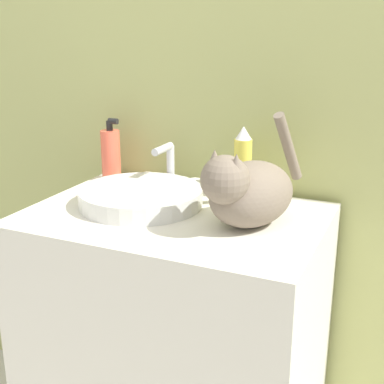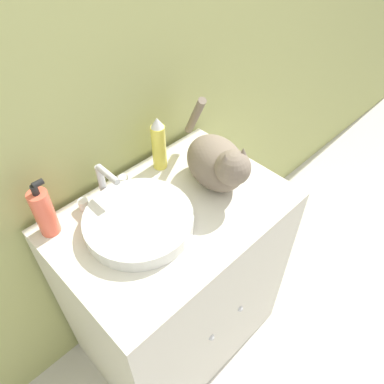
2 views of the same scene
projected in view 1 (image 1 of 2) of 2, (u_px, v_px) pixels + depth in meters
wall_back at (219, 52)px, 1.54m from camera, size 6.00×0.05×2.50m
vanity_cabinet at (176, 354)px, 1.52m from camera, size 0.77×0.54×0.85m
sink_basin at (141, 197)px, 1.45m from camera, size 0.34×0.34×0.05m
faucet at (169, 168)px, 1.59m from camera, size 0.19×0.12×0.14m
cat at (248, 190)px, 1.28m from camera, size 0.25×0.38×0.27m
soap_bottle at (111, 154)px, 1.67m from camera, size 0.06×0.06×0.20m
spray_bottle at (243, 164)px, 1.49m from camera, size 0.05×0.05×0.21m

